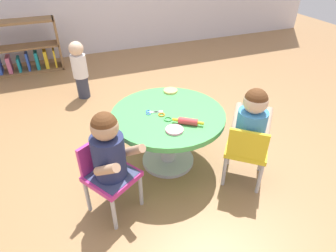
# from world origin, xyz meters

# --- Properties ---
(ground_plane) EXTENTS (10.00, 10.00, 0.00)m
(ground_plane) POSITION_xyz_m (0.00, 0.00, 0.00)
(ground_plane) COLOR #9E7247
(craft_table) EXTENTS (0.89, 0.89, 0.49)m
(craft_table) POSITION_xyz_m (0.00, 0.00, 0.37)
(craft_table) COLOR silver
(craft_table) RESTS_ON ground
(child_chair_left) EXTENTS (0.41, 0.41, 0.54)m
(child_chair_left) POSITION_xyz_m (-0.55, -0.30, 0.31)
(child_chair_left) COLOR #B7B7BC
(child_chair_left) RESTS_ON ground
(seated_child_left) EXTENTS (0.41, 0.44, 0.51)m
(seated_child_left) POSITION_xyz_m (-0.53, -0.33, 0.53)
(seated_child_left) COLOR #3F4772
(seated_child_left) RESTS_ON ground
(child_chair_right) EXTENTS (0.42, 0.42, 0.54)m
(child_chair_right) POSITION_xyz_m (0.46, -0.43, 0.31)
(child_chair_right) COLOR #B7B7BC
(child_chair_right) RESTS_ON ground
(seated_child_right) EXTENTS (0.43, 0.44, 0.51)m
(seated_child_right) POSITION_xyz_m (0.48, -0.40, 0.53)
(seated_child_right) COLOR #3F4772
(seated_child_right) RESTS_ON ground
(bookshelf_low) EXTENTS (0.93, 0.28, 0.70)m
(bookshelf_low) POSITION_xyz_m (-1.10, 2.55, 0.30)
(bookshelf_low) COLOR olive
(bookshelf_low) RESTS_ON ground
(toddler_standing) EXTENTS (0.17, 0.17, 0.67)m
(toddler_standing) POSITION_xyz_m (-0.50, 1.47, 0.36)
(toddler_standing) COLOR #33384C
(toddler_standing) RESTS_ON ground
(rolling_pin) EXTENTS (0.20, 0.15, 0.05)m
(rolling_pin) POSITION_xyz_m (0.08, -0.20, 0.51)
(rolling_pin) COLOR #D83F3F
(rolling_pin) RESTS_ON craft_table
(craft_scissors) EXTENTS (0.14, 0.09, 0.01)m
(craft_scissors) POSITION_xyz_m (-0.12, 0.05, 0.49)
(craft_scissors) COLOR silver
(craft_scissors) RESTS_ON craft_table
(playdough_blob_0) EXTENTS (0.12, 0.12, 0.02)m
(playdough_blob_0) POSITION_xyz_m (0.15, 0.32, 0.50)
(playdough_blob_0) COLOR #F2CC72
(playdough_blob_0) RESTS_ON craft_table
(playdough_blob_1) EXTENTS (0.13, 0.13, 0.02)m
(playdough_blob_1) POSITION_xyz_m (-0.05, -0.24, 0.50)
(playdough_blob_1) COLOR pink
(playdough_blob_1) RESTS_ON craft_table
(cookie_cutter_0) EXTENTS (0.05, 0.05, 0.01)m
(cookie_cutter_0) POSITION_xyz_m (-0.06, -0.01, 0.49)
(cookie_cutter_0) COLOR orange
(cookie_cutter_0) RESTS_ON craft_table
(cookie_cutter_1) EXTENTS (0.06, 0.06, 0.01)m
(cookie_cutter_1) POSITION_xyz_m (-0.04, -0.09, 0.49)
(cookie_cutter_1) COLOR #4CB259
(cookie_cutter_1) RESTS_ON craft_table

